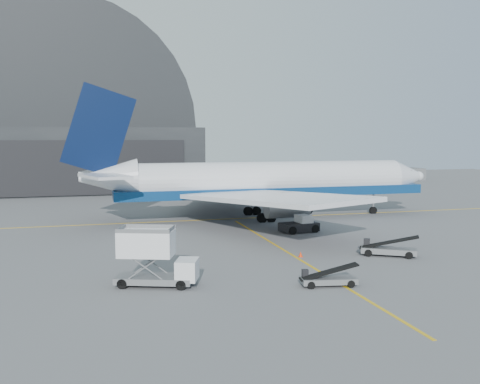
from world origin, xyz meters
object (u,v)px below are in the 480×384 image
object	(u,v)px
catering_truck	(154,258)
belt_loader_a	(328,279)
pushback_tug	(300,225)
airliner	(259,182)
belt_loader_b	(388,249)

from	to	relation	value
catering_truck	belt_loader_a	bearing A→B (deg)	4.06
pushback_tug	belt_loader_a	bearing A→B (deg)	-115.55
airliner	catering_truck	size ratio (longest dim) A/B	7.85
catering_truck	belt_loader_b	world-z (taller)	catering_truck
pushback_tug	belt_loader_b	xyz separation A→B (m)	(3.06, -13.11, -0.12)
catering_truck	belt_loader_b	bearing A→B (deg)	30.50
airliner	catering_truck	distance (m)	31.95
catering_truck	pushback_tug	distance (m)	24.71
airliner	catering_truck	world-z (taller)	airliner
airliner	pushback_tug	world-z (taller)	airliner
catering_truck	belt_loader_a	distance (m)	12.30
pushback_tug	belt_loader_a	world-z (taller)	pushback_tug
belt_loader_a	belt_loader_b	bearing A→B (deg)	47.66
airliner	pushback_tug	size ratio (longest dim) A/B	10.96
airliner	catering_truck	xyz separation A→B (m)	(-16.20, -27.40, -2.69)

